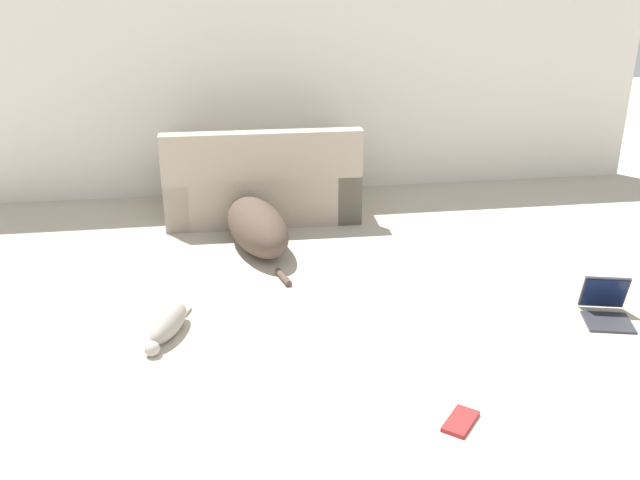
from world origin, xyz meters
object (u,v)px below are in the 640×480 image
Objects in this scene: cat at (168,325)px; dog at (255,225)px; book_red at (461,421)px; laptop_open at (606,304)px; couch at (262,184)px.

dog is at bearing 176.08° from cat.
dog is at bearing 110.20° from book_red.
dog reaches higher than laptop_open.
book_red is at bearing -173.88° from dog.
laptop_open reaches higher than cat.
cat is at bearing 71.69° from couch.
couch is at bearing -178.42° from cat.
laptop_open is 1.58× the size of book_red.
couch reaches higher than cat.
laptop_open is at bearing 134.10° from couch.
laptop_open is at bearing 107.95° from cat.
cat is at bearing -168.88° from laptop_open.
laptop_open is 1.56m from book_red.
dog is 1.43m from cat.
couch reaches higher than book_red.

